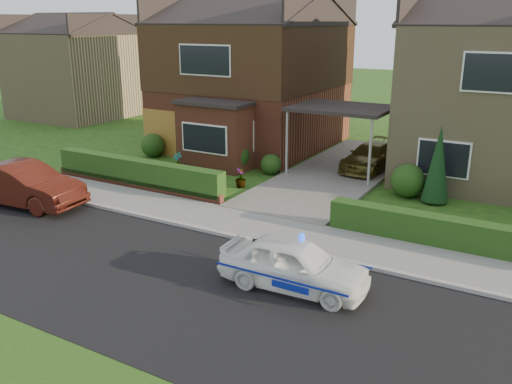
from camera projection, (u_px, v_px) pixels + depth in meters
The scene contains 23 objects.
ground at pixel (169, 281), 13.03m from camera, with size 120.00×120.00×0.00m, color #194612.
road at pixel (169, 281), 13.03m from camera, with size 60.00×6.00×0.02m, color black.
kerb at pixel (236, 237), 15.53m from camera, with size 60.00×0.16×0.12m, color #9E9993.
sidewalk at pixel (254, 226), 16.40m from camera, with size 60.00×2.00×0.10m, color slate.
driveway at pixel (339, 173), 22.10m from camera, with size 3.80×12.00×0.12m, color #666059.
house_left at pixel (252, 68), 26.10m from camera, with size 7.50×9.53×7.25m.
carport_link at pixel (341, 109), 21.27m from camera, with size 3.80×3.00×2.77m.
garage_door at pixel (163, 133), 24.86m from camera, with size 2.20×0.10×2.10m, color brown.
dwarf_wall at pixel (135, 184), 20.11m from camera, with size 7.70×0.25×0.36m, color brown.
hedge_left at pixel (139, 188), 20.29m from camera, with size 7.50×0.55×0.90m, color #163711.
hedge_right at pixel (462, 252), 14.69m from camera, with size 7.50×0.55×0.80m, color #163711.
shrub_left_far at pixel (153, 145), 24.75m from camera, with size 1.08×1.08×1.08m, color #163711.
shrub_left_mid at pixel (234, 155), 22.41m from camera, with size 1.32×1.32×1.32m, color #163711.
shrub_left_near at pixel (271, 164), 21.97m from camera, with size 0.84×0.84×0.84m, color #163711.
shrub_right_near at pixel (408, 181), 19.09m from camera, with size 1.20×1.20×1.20m, color #163711.
conifer_a at pixel (438, 166), 18.24m from camera, with size 0.90×0.90×2.60m, color black.
neighbour_left at pixel (79, 75), 34.96m from camera, with size 6.50×7.00×5.20m, color #9B885F.
police_car at pixel (294, 265), 12.53m from camera, with size 3.25×3.60×1.37m.
driveway_car at pixel (371, 156), 22.25m from camera, with size 1.50×3.69×1.07m, color brown.
street_car at pixel (24, 185), 18.16m from camera, with size 4.37×1.52×1.44m, color #41150D.
potted_plant_a at pixel (178, 162), 22.35m from camera, with size 0.42×0.28×0.80m, color gray.
potted_plant_b at pixel (102, 167), 21.77m from camera, with size 0.32×0.40×0.73m, color gray.
potted_plant_c at pixel (241, 178), 20.21m from camera, with size 0.41×0.41×0.74m, color gray.
Camera 1 is at (7.69, -9.14, 6.01)m, focal length 38.00 mm.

